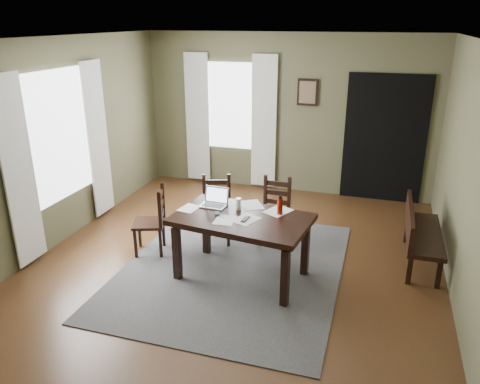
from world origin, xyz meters
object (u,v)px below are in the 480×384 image
(chair_back_right, at_px, (274,211))
(water_bottle, at_px, (280,206))
(dining_table, at_px, (242,224))
(bench, at_px, (419,230))
(chair_end, at_px, (153,221))
(chair_back_left, at_px, (217,210))
(laptop, at_px, (215,201))

(chair_back_right, height_order, water_bottle, water_bottle)
(dining_table, xyz_separation_m, bench, (1.99, 0.99, -0.24))
(chair_end, bearing_deg, chair_back_right, 99.62)
(dining_table, xyz_separation_m, chair_back_left, (-0.61, 0.84, -0.24))
(chair_back_left, distance_m, laptop, 0.74)
(chair_back_right, relative_size, water_bottle, 3.99)
(dining_table, height_order, water_bottle, water_bottle)
(chair_end, relative_size, water_bottle, 3.99)
(chair_back_right, height_order, bench, chair_back_right)
(laptop, bearing_deg, chair_back_left, 112.45)
(dining_table, bearing_deg, chair_end, 176.03)
(chair_back_right, bearing_deg, chair_end, -148.77)
(dining_table, xyz_separation_m, laptop, (-0.42, 0.25, 0.15))
(dining_table, relative_size, laptop, 5.08)
(laptop, xyz_separation_m, water_bottle, (0.81, -0.05, 0.05))
(dining_table, distance_m, chair_end, 1.33)
(chair_back_left, height_order, water_bottle, water_bottle)
(chair_end, xyz_separation_m, bench, (3.28, 0.73, -0.00))
(chair_end, relative_size, chair_back_right, 1.00)
(chair_back_right, bearing_deg, bench, 0.85)
(bench, distance_m, laptop, 2.55)
(dining_table, relative_size, water_bottle, 7.29)
(laptop, bearing_deg, chair_end, -176.88)
(chair_back_right, distance_m, water_bottle, 0.98)
(chair_back_left, bearing_deg, chair_end, -157.10)
(laptop, relative_size, water_bottle, 1.43)
(dining_table, xyz_separation_m, chair_back_right, (0.14, 1.04, -0.24))
(chair_back_left, xyz_separation_m, bench, (2.61, 0.14, -0.01))
(bench, bearing_deg, chair_end, 102.48)
(dining_table, distance_m, chair_back_left, 1.07)
(chair_back_left, bearing_deg, water_bottle, -50.54)
(laptop, bearing_deg, chair_back_right, 58.72)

